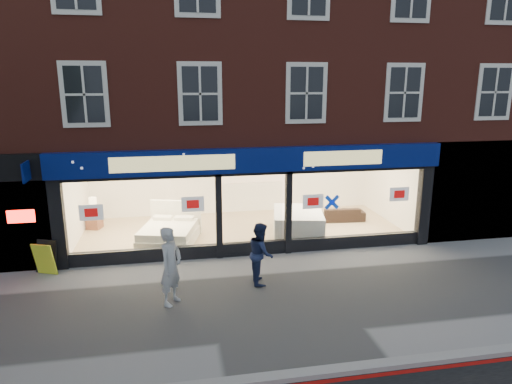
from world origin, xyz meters
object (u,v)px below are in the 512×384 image
object	(u,v)px
mattress_stack	(298,223)
pedestrian_grey	(171,266)
display_bed	(169,232)
sofa	(340,214)
a_board	(45,258)
pedestrian_blue	(261,253)

from	to	relation	value
mattress_stack	pedestrian_grey	distance (m)	5.81
display_bed	sofa	xyz separation A→B (m)	(6.22, 1.19, -0.07)
a_board	pedestrian_grey	bearing A→B (deg)	-11.79
sofa	pedestrian_grey	xyz separation A→B (m)	(-6.17, -5.20, 0.59)
display_bed	sofa	world-z (taller)	display_bed
sofa	pedestrian_blue	size ratio (longest dim) A/B	1.07
a_board	pedestrian_blue	xyz separation A→B (m)	(5.67, -1.58, 0.35)
mattress_stack	sofa	bearing A→B (deg)	31.70
pedestrian_grey	sofa	bearing A→B (deg)	-16.77
display_bed	sofa	bearing A→B (deg)	25.84
mattress_stack	sofa	xyz separation A→B (m)	(1.97, 1.21, -0.15)
display_bed	sofa	size ratio (longest dim) A/B	1.38
mattress_stack	a_board	size ratio (longest dim) A/B	2.50
sofa	a_board	distance (m)	9.96
sofa	a_board	size ratio (longest dim) A/B	1.87
mattress_stack	sofa	distance (m)	2.32
sofa	pedestrian_grey	bearing A→B (deg)	44.94
display_bed	pedestrian_grey	distance (m)	4.04
sofa	pedestrian_blue	xyz separation A→B (m)	(-3.87, -4.45, 0.46)
a_board	pedestrian_blue	bearing A→B (deg)	7.20
a_board	sofa	bearing A→B (deg)	39.54
mattress_stack	pedestrian_grey	world-z (taller)	pedestrian_grey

